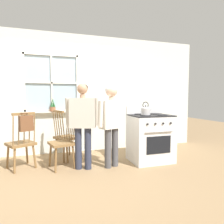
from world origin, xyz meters
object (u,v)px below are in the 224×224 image
(chair_by_window, at_px, (21,144))
(stove, at_px, (150,137))
(handbag, at_px, (26,123))
(chair_near_wall, at_px, (63,143))
(person_elderly_left, at_px, (83,118))
(kettle, at_px, (146,110))
(person_teen_center, at_px, (111,118))
(chair_center_cluster, at_px, (65,137))
(potted_plant, at_px, (53,106))

(chair_by_window, relative_size, stove, 0.93)
(handbag, bearing_deg, chair_by_window, 118.43)
(chair_near_wall, xyz_separation_m, person_elderly_left, (0.34, -0.18, 0.45))
(chair_near_wall, bearing_deg, kettle, 65.30)
(person_elderly_left, bearing_deg, person_teen_center, 14.39)
(chair_by_window, bearing_deg, chair_near_wall, 138.77)
(handbag, bearing_deg, kettle, -6.08)
(chair_center_cluster, bearing_deg, handbag, 103.09)
(stove, height_order, kettle, kettle)
(person_elderly_left, height_order, potted_plant, person_elderly_left)
(chair_center_cluster, distance_m, person_teen_center, 1.14)
(chair_near_wall, relative_size, person_teen_center, 0.68)
(chair_by_window, bearing_deg, person_teen_center, 137.40)
(stove, bearing_deg, potted_plant, 149.35)
(chair_near_wall, xyz_separation_m, handbag, (-0.60, -0.04, 0.39))
(person_elderly_left, bearing_deg, potted_plant, 133.15)
(person_elderly_left, height_order, stove, person_elderly_left)
(person_elderly_left, distance_m, stove, 1.41)
(chair_by_window, relative_size, chair_near_wall, 1.00)
(chair_near_wall, height_order, person_teen_center, person_teen_center)
(chair_by_window, height_order, potted_plant, potted_plant)
(person_elderly_left, distance_m, kettle, 1.18)
(chair_near_wall, distance_m, kettle, 1.63)
(person_teen_center, height_order, kettle, person_teen_center)
(handbag, bearing_deg, stove, -2.32)
(chair_center_cluster, height_order, potted_plant, potted_plant)
(person_teen_center, relative_size, kettle, 6.00)
(person_elderly_left, bearing_deg, chair_near_wall, 171.68)
(chair_by_window, bearing_deg, kettle, 140.59)
(kettle, bearing_deg, chair_near_wall, 169.88)
(chair_center_cluster, bearing_deg, person_teen_center, -158.69)
(stove, bearing_deg, chair_center_cluster, 158.52)
(chair_by_window, relative_size, kettle, 4.09)
(person_teen_center, height_order, stove, person_teen_center)
(handbag, bearing_deg, chair_near_wall, 4.27)
(chair_center_cluster, xyz_separation_m, stove, (1.60, -0.63, 0.02))
(chair_by_window, distance_m, chair_near_wall, 0.73)
(chair_near_wall, bearing_deg, stove, 70.76)
(person_elderly_left, bearing_deg, chair_center_cluster, 130.48)
(chair_by_window, distance_m, kettle, 2.32)
(person_elderly_left, relative_size, potted_plant, 4.84)
(chair_center_cluster, bearing_deg, potted_plant, 1.74)
(stove, bearing_deg, person_teen_center, -173.58)
(person_teen_center, bearing_deg, chair_near_wall, 145.29)
(chair_center_cluster, distance_m, stove, 1.72)
(handbag, bearing_deg, person_teen_center, -7.37)
(chair_center_cluster, relative_size, handbag, 3.29)
(chair_center_cluster, relative_size, stove, 0.93)
(stove, distance_m, kettle, 0.59)
(chair_near_wall, relative_size, stove, 0.93)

